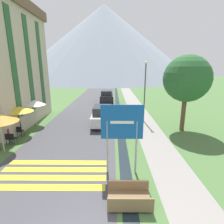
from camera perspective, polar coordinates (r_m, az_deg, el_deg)
name	(u,v)px	position (r m, az deg, el deg)	size (l,w,h in m)	color
ground_plane	(109,106)	(24.43, -0.93, 2.09)	(160.00, 160.00, 0.00)	#476B38
road	(98,95)	(34.40, -4.74, 5.65)	(6.40, 60.00, 0.01)	#424247
footpath	(129,95)	(34.40, 5.49, 5.64)	(2.20, 60.00, 0.01)	gray
drainage_channel	(116,95)	(34.27, 1.47, 5.66)	(0.60, 60.00, 0.00)	black
crosswalk_marking	(52,173)	(9.82, -18.86, -18.47)	(5.44, 2.54, 0.01)	yellow
mountain_distant	(104,43)	(84.22, -2.56, 21.59)	(78.74, 78.74, 31.54)	gray
hotel_building	(0,60)	(18.74, -32.81, 14.12)	(5.56, 9.57, 10.80)	#BCAD93
road_sign	(122,128)	(8.40, 3.27, -5.37)	(2.03, 0.11, 3.53)	#9E9EA3
footbridge	(129,198)	(7.67, 5.64, -26.17)	(1.70, 1.10, 0.65)	brown
parked_car_near	(103,116)	(16.04, -3.06, -1.16)	(1.98, 4.00, 1.82)	silver
parked_car_far	(107,96)	(26.85, -1.72, 5.18)	(1.98, 3.99, 1.82)	black
cafe_chair_middle	(20,130)	(15.19, -27.89, -5.35)	(0.40, 0.40, 0.85)	black
cafe_chair_near_right	(9,138)	(13.99, -30.56, -7.30)	(0.40, 0.40, 0.85)	black
cafe_chair_near_left	(12,138)	(13.90, -29.85, -7.34)	(0.40, 0.40, 0.85)	black
cafe_umbrella_middle_yellow	(19,109)	(15.11, -28.06, 0.84)	(2.07, 2.07, 2.31)	#B7B2A8
cafe_umbrella_rear_white	(34,103)	(17.12, -24.05, 2.82)	(1.93, 1.93, 2.37)	#B7B2A8
person_seated_near	(7,133)	(14.52, -31.08, -6.00)	(0.32, 0.32, 1.20)	#282833
person_standing_terrace	(19,122)	(15.79, -28.06, -2.76)	(0.32, 0.32, 1.74)	#282833
streetlamp	(145,87)	(17.04, 10.70, 7.96)	(0.28, 0.28, 5.76)	#515156
tree_by_path	(187,79)	(15.27, 23.24, 9.90)	(3.70, 3.70, 6.18)	brown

